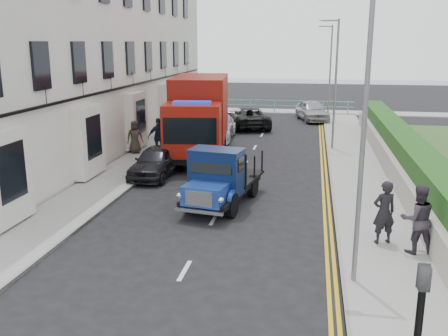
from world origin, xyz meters
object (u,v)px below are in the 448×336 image
at_px(lamp_far, 329,68).
at_px(red_lorry, 199,115).
at_px(parked_car_front, 156,161).
at_px(lamp_near, 359,124).
at_px(lamp_mid, 334,77).
at_px(pedestrian_east_near, 384,212).
at_px(bedford_lorry, 218,181).

height_order(lamp_far, red_lorry, lamp_far).
bearing_deg(parked_car_front, lamp_far, 67.39).
relative_size(lamp_near, lamp_mid, 1.00).
xyz_separation_m(lamp_mid, pedestrian_east_near, (1.11, -13.43, -2.94)).
xyz_separation_m(lamp_far, pedestrian_east_near, (1.11, -23.43, -2.94)).
bearing_deg(red_lorry, bedford_lorry, -79.96).
relative_size(parked_car_front, pedestrian_east_near, 2.12).
height_order(lamp_mid, red_lorry, lamp_mid).
relative_size(red_lorry, pedestrian_east_near, 4.29).
bearing_deg(pedestrian_east_near, lamp_mid, -104.75).
height_order(lamp_mid, bedford_lorry, lamp_mid).
bearing_deg(parked_car_front, bedford_lorry, -45.55).
bearing_deg(lamp_far, red_lorry, -118.33).
distance_m(lamp_mid, pedestrian_east_near, 13.79).
height_order(lamp_near, lamp_far, same).
bearing_deg(red_lorry, parked_car_front, -109.70).
height_order(lamp_near, lamp_mid, same).
bearing_deg(red_lorry, lamp_mid, 13.89).
relative_size(lamp_far, bedford_lorry, 1.46).
xyz_separation_m(lamp_far, parked_car_front, (-7.78, -17.00, -3.32)).
height_order(bedford_lorry, red_lorry, red_lorry).
relative_size(lamp_near, red_lorry, 0.87).
relative_size(lamp_mid, pedestrian_east_near, 3.73).
xyz_separation_m(lamp_near, bedford_lorry, (-4.26, 5.16, -3.00)).
height_order(lamp_far, parked_car_front, lamp_far).
relative_size(red_lorry, parked_car_front, 2.02).
distance_m(bedford_lorry, pedestrian_east_near, 5.96).
xyz_separation_m(lamp_near, parked_car_front, (-7.78, 9.00, -3.32)).
relative_size(bedford_lorry, parked_car_front, 1.20).
distance_m(bedford_lorry, red_lorry, 8.68).
bearing_deg(red_lorry, lamp_far, 54.47).
bearing_deg(lamp_mid, red_lorry, -158.91).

